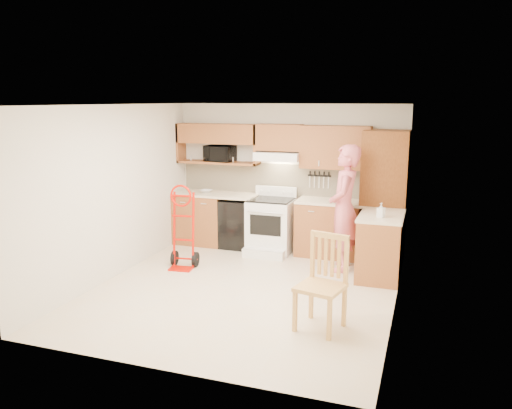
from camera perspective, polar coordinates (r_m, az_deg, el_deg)
The scene contains 28 objects.
floor at distance 7.09m, azimuth -1.33°, elevation -9.60°, with size 4.00×4.50×0.02m, color beige.
ceiling at distance 6.61m, azimuth -1.43°, elevation 11.21°, with size 4.00×4.50×0.02m, color white.
wall_back at distance 8.86m, azimuth 3.69°, elevation 3.13°, with size 4.00×0.02×2.50m, color beige.
wall_front at distance 4.75m, azimuth -10.90°, elevation -4.61°, with size 4.00×0.02×2.50m, color beige.
wall_left at distance 7.66m, azimuth -15.63°, elevation 1.37°, with size 0.02×4.50×2.50m, color beige.
wall_right at distance 6.34m, azimuth 15.92°, elevation -0.73°, with size 0.02×4.50×2.50m, color beige.
backsplash at distance 8.85m, azimuth 3.65°, elevation 2.79°, with size 3.92×0.03×0.55m, color beige.
lower_cab_left at distance 9.26m, azimuth -6.18°, elevation -1.59°, with size 0.90×0.60×0.90m, color brown.
dishwasher at distance 8.98m, azimuth -1.83°, elevation -2.11°, with size 0.60×0.60×0.85m, color black.
lower_cab_right at distance 8.55m, azimuth 8.45°, elevation -2.77°, with size 1.14×0.60×0.90m, color brown.
countertop_left at distance 9.04m, azimuth -4.52°, elevation 1.16°, with size 1.50×0.63×0.04m, color beige.
countertop_right at distance 8.44m, azimuth 8.55°, elevation 0.32°, with size 1.14×0.63×0.04m, color beige.
cab_return_right at distance 7.67m, azimuth 13.76°, elevation -4.66°, with size 0.60×1.00×0.90m, color brown.
countertop_return at distance 7.56m, azimuth 13.93°, elevation -1.24°, with size 0.63×1.00×0.04m, color beige.
pantry_tall at distance 8.31m, azimuth 14.14°, elevation 0.83°, with size 0.70×0.60×2.10m, color brown.
upper_cab_left at distance 9.03m, azimuth -4.29°, elevation 7.94°, with size 1.50×0.33×0.34m, color brown.
upper_shelf_mw at distance 9.08m, azimuth -4.24°, elevation 4.73°, with size 1.50×0.33×0.04m, color brown.
upper_cab_center at distance 8.65m, azimuth 2.67°, elevation 7.53°, with size 0.76×0.33×0.44m, color brown.
upper_cab_right at distance 8.45m, azimuth 8.90°, elevation 6.35°, with size 1.14×0.33×0.70m, color brown.
range_hood at distance 8.62m, azimuth 2.53°, elevation 5.45°, with size 0.76×0.46×0.14m, color white.
knife_strip at distance 8.69m, azimuth 7.10°, elevation 2.82°, with size 0.40×0.05×0.29m, color black, non-canonical shape.
microwave at distance 9.05m, azimuth -4.08°, elevation 5.73°, with size 0.51×0.34×0.28m, color black.
range at distance 8.60m, azimuth 1.57°, elevation -1.90°, with size 0.74×0.97×1.09m, color white, non-canonical shape.
person at distance 7.76m, azimuth 9.86°, elevation -0.42°, with size 0.70×0.46×1.92m, color #D05F6A.
hand_truck at distance 7.88m, azimuth -8.30°, elevation -2.96°, with size 0.46×0.42×1.18m, color red, non-canonical shape.
dining_chair at distance 5.81m, azimuth 7.25°, elevation -8.81°, with size 0.48×0.53×1.08m, color tan, non-canonical shape.
soap_bottle at distance 7.35m, azimuth 13.85°, elevation -0.61°, with size 0.09×0.09×0.20m, color white.
bowl at distance 9.10m, azimuth -5.58°, elevation 1.50°, with size 0.20×0.20×0.05m, color white.
Camera 1 is at (2.29, -6.20, 2.56)m, focal length 35.66 mm.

